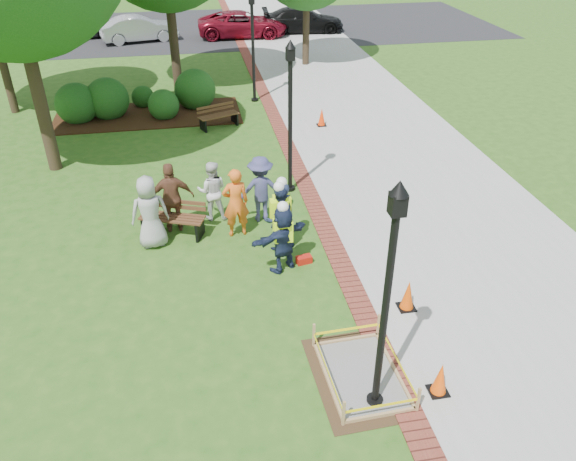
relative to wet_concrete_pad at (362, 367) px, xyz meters
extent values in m
plane|color=#285116|center=(-1.20, 2.39, -0.23)|extent=(100.00, 100.00, 0.00)
cube|color=#9E9E99|center=(3.80, 12.39, -0.22)|extent=(6.00, 60.00, 0.02)
cube|color=maroon|center=(0.55, 12.39, -0.22)|extent=(0.50, 60.00, 0.03)
cube|color=#381E0F|center=(-4.20, 14.39, -0.21)|extent=(7.00, 3.00, 0.05)
cube|color=black|center=(-1.20, 29.39, -0.23)|extent=(36.00, 12.00, 0.01)
cube|color=#47331E|center=(0.00, 0.00, -0.23)|extent=(1.79, 2.36, 0.01)
cube|color=gray|center=(0.00, 0.00, -0.21)|extent=(1.27, 1.85, 0.04)
cube|color=tan|center=(0.00, 0.00, -0.19)|extent=(1.39, 1.97, 0.08)
cube|color=tan|center=(0.00, 0.00, 0.04)|extent=(1.42, 2.00, 0.55)
cube|color=yellow|center=(0.00, 0.00, 0.07)|extent=(1.37, 1.95, 0.06)
cube|color=brown|center=(-3.30, 5.51, 0.26)|extent=(1.68, 1.03, 0.04)
cube|color=brown|center=(-3.20, 5.75, 0.51)|extent=(1.53, 0.62, 0.26)
cube|color=black|center=(-3.30, 5.51, 0.00)|extent=(1.57, 1.03, 0.48)
cube|color=#54391C|center=(-1.60, 12.70, 0.22)|extent=(1.53, 0.97, 0.04)
cube|color=#54391C|center=(-1.69, 12.92, 0.45)|extent=(1.38, 0.60, 0.24)
cube|color=black|center=(-1.60, 12.70, -0.02)|extent=(1.43, 0.97, 0.43)
cube|color=black|center=(1.21, -0.60, -0.21)|extent=(0.34, 0.34, 0.04)
cone|color=#FF5108|center=(1.21, -0.60, 0.13)|extent=(0.27, 0.27, 0.63)
cube|color=black|center=(1.47, 1.68, -0.21)|extent=(0.36, 0.36, 0.05)
cone|color=#E24B07|center=(1.47, 1.68, 0.14)|extent=(0.28, 0.28, 0.66)
cube|color=black|center=(2.11, 12.17, -0.21)|extent=(0.34, 0.34, 0.04)
cone|color=#F93807|center=(2.11, 12.17, 0.12)|extent=(0.27, 0.27, 0.62)
cube|color=#B2180D|center=(-0.30, 3.70, -0.15)|extent=(0.39, 0.26, 0.18)
cylinder|color=black|center=(0.05, -0.61, 1.67)|extent=(0.12, 0.12, 3.80)
cube|color=black|center=(0.05, -0.61, 3.67)|extent=(0.22, 0.22, 0.32)
cone|color=black|center=(0.05, -0.61, 3.92)|extent=(0.28, 0.28, 0.22)
cylinder|color=black|center=(0.05, -0.61, -0.18)|extent=(0.28, 0.28, 0.10)
cylinder|color=black|center=(0.05, 7.39, 1.67)|extent=(0.12, 0.12, 3.80)
cube|color=black|center=(0.05, 7.39, 3.67)|extent=(0.22, 0.22, 0.32)
cone|color=black|center=(0.05, 7.39, 3.92)|extent=(0.28, 0.28, 0.22)
cylinder|color=black|center=(0.05, 7.39, -0.18)|extent=(0.28, 0.28, 0.10)
cylinder|color=black|center=(0.05, 15.39, 1.67)|extent=(0.12, 0.12, 3.80)
cube|color=black|center=(0.05, 15.39, 3.67)|extent=(0.22, 0.22, 0.32)
cylinder|color=black|center=(0.05, 15.39, -0.18)|extent=(0.28, 0.28, 0.10)
cylinder|color=#3D2D1E|center=(-6.91, 10.14, 2.49)|extent=(0.39, 0.39, 5.45)
cylinder|color=#3D2D1E|center=(-3.00, 17.65, 2.28)|extent=(0.38, 0.38, 5.02)
cylinder|color=#3D2D1E|center=(3.22, 20.38, 1.76)|extent=(0.32, 0.32, 3.98)
cylinder|color=#3D2D1E|center=(-9.32, 15.74, 2.03)|extent=(0.31, 0.31, 4.53)
sphere|color=#144815|center=(-6.72, 14.29, -0.23)|extent=(1.55, 1.55, 1.55)
sphere|color=#144815|center=(-5.63, 14.56, -0.23)|extent=(1.61, 1.61, 1.61)
sphere|color=#144815|center=(-3.57, 14.06, -0.23)|extent=(1.17, 1.17, 1.17)
sphere|color=#144815|center=(-2.34, 15.11, -0.23)|extent=(1.61, 1.61, 1.61)
sphere|color=#144815|center=(-4.40, 15.52, -0.23)|extent=(0.89, 0.89, 0.89)
imported|color=#989898|center=(-3.78, 5.11, 0.69)|extent=(0.65, 0.47, 1.84)
imported|color=orange|center=(-1.71, 5.24, 0.67)|extent=(0.62, 0.44, 1.82)
imported|color=silver|center=(-2.24, 6.18, 0.57)|extent=(0.55, 0.39, 1.61)
imported|color=brown|center=(-3.24, 5.76, 0.69)|extent=(0.60, 0.40, 1.84)
imported|color=#393A64|center=(-1.00, 5.87, 0.66)|extent=(0.57, 0.37, 1.79)
imported|color=#17243D|center=(-0.82, 3.56, 0.57)|extent=(0.61, 0.54, 1.61)
cube|color=#C8FF15|center=(-0.82, 3.56, 0.80)|extent=(0.42, 0.26, 0.52)
sphere|color=white|center=(-0.82, 3.56, 1.40)|extent=(0.25, 0.25, 0.25)
imported|color=#191D43|center=(-0.67, 4.58, 0.61)|extent=(0.61, 0.47, 1.69)
cube|color=#C8FF15|center=(-0.67, 4.58, 0.85)|extent=(0.42, 0.26, 0.52)
sphere|color=white|center=(-0.67, 4.58, 1.48)|extent=(0.25, 0.25, 0.25)
imported|color=#151C39|center=(-0.76, 4.46, 0.58)|extent=(0.62, 0.53, 1.64)
cube|color=#C8FF15|center=(-0.76, 4.46, 0.82)|extent=(0.42, 0.26, 0.52)
sphere|color=white|center=(-0.76, 4.46, 1.43)|extent=(0.25, 0.25, 0.25)
imported|color=#272729|center=(-8.38, 28.03, -0.23)|extent=(2.63, 4.62, 1.42)
imported|color=#A7A6AB|center=(-4.99, 26.63, -0.23)|extent=(2.98, 4.95, 1.51)
imported|color=maroon|center=(0.84, 26.74, -0.23)|extent=(2.31, 4.84, 1.54)
imported|color=black|center=(4.50, 27.31, -0.23)|extent=(2.39, 4.81, 1.52)
camera|label=1|loc=(-2.60, -6.88, 7.36)|focal=35.00mm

